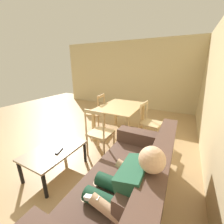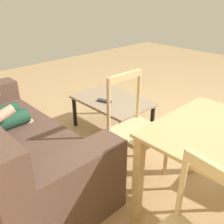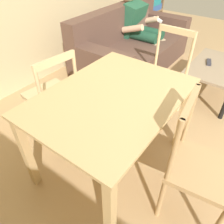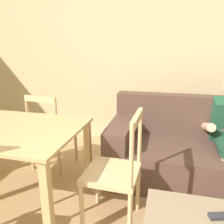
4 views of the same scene
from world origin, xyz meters
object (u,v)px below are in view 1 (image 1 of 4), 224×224
(couch, at_px, (129,188))
(dining_chair_near_wall, at_px, (150,123))
(person_lounging, at_px, (123,191))
(dining_chair_facing_couch, at_px, (100,133))
(tv_remote, at_px, (59,151))
(dining_table, at_px, (121,111))
(coffee_table, at_px, (55,152))
(dining_chair_by_doorway, at_px, (96,113))

(couch, distance_m, dining_chair_near_wall, 1.76)
(person_lounging, distance_m, dining_chair_facing_couch, 1.42)
(tv_remote, xyz_separation_m, dining_table, (-1.69, 0.28, 0.21))
(couch, xyz_separation_m, dining_table, (-1.74, -0.90, 0.33))
(coffee_table, bearing_deg, dining_chair_near_wall, 146.51)
(dining_table, distance_m, dining_chair_facing_couch, 0.97)
(coffee_table, height_order, tv_remote, tv_remote)
(coffee_table, bearing_deg, dining_table, 166.84)
(tv_remote, distance_m, dining_table, 1.73)
(coffee_table, bearing_deg, tv_remote, 86.58)
(person_lounging, height_order, dining_chair_by_doorway, person_lounging)
(dining_chair_facing_couch, bearing_deg, coffee_table, -28.22)
(dining_chair_near_wall, bearing_deg, coffee_table, -33.49)
(tv_remote, height_order, dining_table, dining_table)
(person_lounging, xyz_separation_m, dining_table, (-2.01, -0.94, 0.08))
(dining_chair_by_doorway, bearing_deg, person_lounging, 39.44)
(coffee_table, xyz_separation_m, dining_chair_by_doorway, (-1.69, -0.33, 0.10))
(person_lounging, distance_m, dining_chair_by_doorway, 2.62)
(person_lounging, height_order, coffee_table, person_lounging)
(coffee_table, bearing_deg, dining_chair_by_doorway, -169.03)
(dining_chair_facing_couch, bearing_deg, person_lounging, 41.48)
(tv_remote, distance_m, dining_chair_facing_couch, 0.79)
(dining_chair_facing_couch, bearing_deg, dining_chair_near_wall, 142.85)
(dining_table, xyz_separation_m, dining_chair_by_doorway, (-0.00, -0.72, -0.18))
(couch, distance_m, dining_table, 1.99)
(coffee_table, height_order, dining_chair_near_wall, dining_chair_near_wall)
(tv_remote, bearing_deg, dining_chair_by_doorway, 87.17)
(dining_table, bearing_deg, tv_remote, -9.31)
(person_lounging, relative_size, tv_remote, 6.47)
(couch, bearing_deg, dining_chair_near_wall, -174.10)
(person_lounging, height_order, dining_table, person_lounging)
(person_lounging, bearing_deg, dining_chair_by_doorway, -140.56)
(couch, distance_m, person_lounging, 0.37)
(coffee_table, relative_size, dining_chair_by_doorway, 0.94)
(tv_remote, bearing_deg, coffee_table, 159.06)
(tv_remote, height_order, dining_chair_near_wall, dining_chair_near_wall)
(dining_table, height_order, dining_chair_near_wall, dining_chair_near_wall)
(dining_table, distance_m, dining_chair_near_wall, 0.75)
(coffee_table, xyz_separation_m, dining_chair_facing_couch, (-0.73, 0.39, 0.10))
(person_lounging, distance_m, dining_table, 2.22)
(couch, distance_m, dining_chair_facing_couch, 1.21)
(dining_table, bearing_deg, dining_chair_by_doorway, -90.32)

